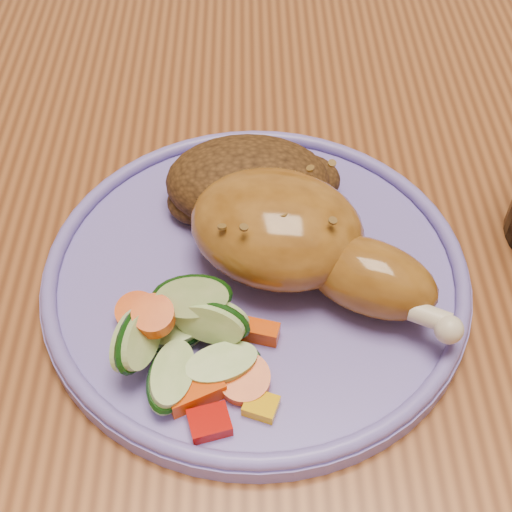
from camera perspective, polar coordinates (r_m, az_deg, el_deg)
name	(u,v)px	position (r m, az deg, el deg)	size (l,w,h in m)	color
ground	(313,507)	(1.20, 4.60, -19.37)	(4.00, 4.00, 0.00)	brown
dining_table	(359,215)	(0.64, 8.26, 3.27)	(0.90, 1.40, 0.75)	brown
chair_far	(306,14)	(1.24, 4.00, 18.76)	(0.42, 0.42, 0.91)	#4C2D16
plate	(256,277)	(0.47, 0.00, -1.68)	(0.28, 0.28, 0.01)	#6E5FBB
plate_rim	(256,266)	(0.46, 0.00, -0.82)	(0.27, 0.27, 0.01)	#6E5FBB
chicken_leg	(299,240)	(0.44, 3.42, 1.32)	(0.17, 0.14, 0.06)	#915B1E
rice_pilaf	(251,183)	(0.49, -0.38, 5.88)	(0.12, 0.08, 0.05)	#472A11
vegetable_pile	(184,340)	(0.42, -5.80, -6.68)	(0.10, 0.10, 0.05)	#A50A05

